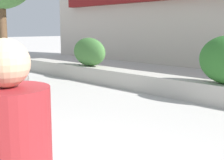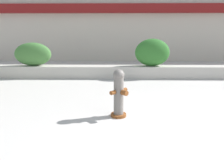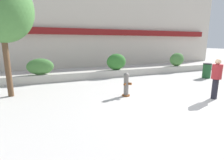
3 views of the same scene
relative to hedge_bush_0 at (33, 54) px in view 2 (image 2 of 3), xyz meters
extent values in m
cube|color=maroon|center=(5.30, 5.32, 2.38)|extent=(27.00, 0.36, 0.56)
cube|color=#B7B2A8|center=(5.30, 0.00, -0.73)|extent=(18.00, 0.70, 0.50)
ellipsoid|color=#427538|center=(0.00, 0.00, 0.00)|extent=(1.54, 0.56, 0.96)
ellipsoid|color=#2D6B28|center=(4.96, 0.00, 0.08)|extent=(1.42, 0.70, 1.12)
cylinder|color=brown|center=(3.52, -4.36, -0.95)|extent=(0.50, 0.50, 0.06)
cylinder|color=slate|center=(3.52, -4.36, -0.50)|extent=(0.31, 0.31, 0.85)
sphere|color=slate|center=(3.52, -4.36, -0.03)|extent=(0.25, 0.25, 0.25)
cylinder|color=brown|center=(3.64, -4.49, -0.40)|extent=(0.18, 0.18, 0.11)
cylinder|color=brown|center=(3.39, -4.48, -0.40)|extent=(0.15, 0.15, 0.09)
cylinder|color=brown|center=(3.64, -4.24, -0.40)|extent=(0.15, 0.15, 0.09)
camera|label=1|loc=(8.24, -6.80, 0.79)|focal=50.00mm
camera|label=2|loc=(3.45, -9.04, 0.87)|focal=35.00mm
camera|label=3|loc=(0.01, -11.19, 1.42)|focal=28.00mm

